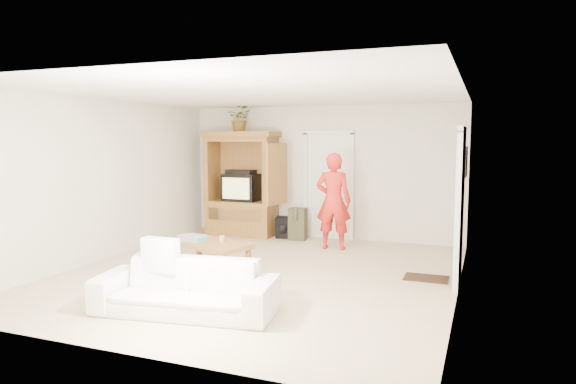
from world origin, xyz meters
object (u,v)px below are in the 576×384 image
at_px(coffee_table, 210,246).
at_px(sofa, 186,287).
at_px(man, 333,201).
at_px(armoire, 242,191).

bearing_deg(coffee_table, sofa, -51.91).
relative_size(man, coffee_table, 1.28).
bearing_deg(armoire, sofa, -71.61).
xyz_separation_m(man, coffee_table, (-1.24, -2.19, -0.47)).
bearing_deg(coffee_table, armoire, 124.16).
bearing_deg(man, armoire, -22.28).
distance_m(armoire, sofa, 4.78).
bearing_deg(man, coffee_table, 55.06).
distance_m(armoire, coffee_table, 3.00).
xyz_separation_m(armoire, coffee_table, (0.86, -2.83, -0.52)).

